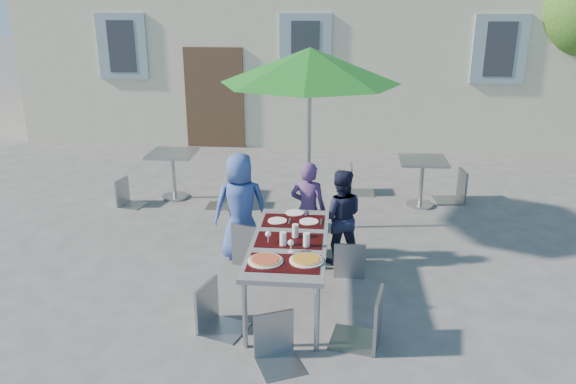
# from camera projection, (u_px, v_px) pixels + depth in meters

# --- Properties ---
(ground) EXTENTS (90.00, 90.00, 0.00)m
(ground) POSITION_uv_depth(u_px,v_px,m) (254.00, 339.00, 5.54)
(ground) COLOR #4B4B4D
(ground) RESTS_ON ground
(dining_table) EXTENTS (0.80, 1.85, 0.76)m
(dining_table) POSITION_uv_depth(u_px,v_px,m) (289.00, 245.00, 5.96)
(dining_table) COLOR #49494E
(dining_table) RESTS_ON ground
(pizza_near_left) EXTENTS (0.35, 0.35, 0.03)m
(pizza_near_left) POSITION_uv_depth(u_px,v_px,m) (265.00, 260.00, 5.46)
(pizza_near_left) COLOR white
(pizza_near_left) RESTS_ON dining_table
(pizza_near_right) EXTENTS (0.34, 0.34, 0.03)m
(pizza_near_right) POSITION_uv_depth(u_px,v_px,m) (306.00, 260.00, 5.46)
(pizza_near_right) COLOR white
(pizza_near_right) RESTS_ON dining_table
(glassware) EXTENTS (0.47, 0.43, 0.15)m
(glassware) POSITION_uv_depth(u_px,v_px,m) (292.00, 237.00, 5.84)
(glassware) COLOR silver
(glassware) RESTS_ON dining_table
(place_settings) EXTENTS (0.62, 0.49, 0.01)m
(place_settings) POSITION_uv_depth(u_px,v_px,m) (294.00, 218.00, 6.52)
(place_settings) COLOR white
(place_settings) RESTS_ON dining_table
(child_0) EXTENTS (0.77, 0.61, 1.38)m
(child_0) POSITION_uv_depth(u_px,v_px,m) (241.00, 207.00, 7.08)
(child_0) COLOR #374F99
(child_0) RESTS_ON ground
(child_1) EXTENTS (0.52, 0.40, 1.27)m
(child_1) POSITION_uv_depth(u_px,v_px,m) (308.00, 210.00, 7.12)
(child_1) COLOR #513268
(child_1) RESTS_ON ground
(child_2) EXTENTS (0.61, 0.37, 1.22)m
(child_2) POSITION_uv_depth(u_px,v_px,m) (340.00, 217.00, 6.96)
(child_2) COLOR #171B33
(child_2) RESTS_ON ground
(chair_0) EXTENTS (0.59, 0.59, 1.06)m
(chair_0) POSITION_uv_depth(u_px,v_px,m) (252.00, 218.00, 6.90)
(chair_0) COLOR gray
(chair_0) RESTS_ON ground
(chair_1) EXTENTS (0.56, 0.57, 1.04)m
(chair_1) POSITION_uv_depth(u_px,v_px,m) (303.00, 215.00, 7.03)
(chair_1) COLOR gray
(chair_1) RESTS_ON ground
(chair_2) EXTENTS (0.37, 0.38, 0.85)m
(chair_2) POSITION_uv_depth(u_px,v_px,m) (350.00, 238.00, 6.66)
(chair_2) COLOR gray
(chair_2) RESTS_ON ground
(chair_3) EXTENTS (0.52, 0.52, 0.93)m
(chair_3) POSITION_uv_depth(u_px,v_px,m) (214.00, 280.00, 5.54)
(chair_3) COLOR #94999F
(chair_3) RESTS_ON ground
(chair_4) EXTENTS (0.54, 0.54, 1.04)m
(chair_4) POSITION_uv_depth(u_px,v_px,m) (368.00, 287.00, 5.28)
(chair_4) COLOR gray
(chair_4) RESTS_ON ground
(chair_5) EXTENTS (0.51, 0.51, 0.87)m
(chair_5) POSITION_uv_depth(u_px,v_px,m) (277.00, 313.00, 5.04)
(chair_5) COLOR gray
(chair_5) RESTS_ON ground
(patio_umbrella) EXTENTS (2.44, 2.44, 2.58)m
(patio_umbrella) POSITION_uv_depth(u_px,v_px,m) (310.00, 67.00, 7.46)
(patio_umbrella) COLOR #A6A8AE
(patio_umbrella) RESTS_ON ground
(cafe_table_0) EXTENTS (0.74, 0.74, 0.79)m
(cafe_table_0) POSITION_uv_depth(u_px,v_px,m) (173.00, 166.00, 9.29)
(cafe_table_0) COLOR #A6A8AE
(cafe_table_0) RESTS_ON ground
(bg_chair_l_0) EXTENTS (0.44, 0.44, 0.84)m
(bg_chair_l_0) POSITION_uv_depth(u_px,v_px,m) (126.00, 177.00, 8.97)
(bg_chair_l_0) COLOR gray
(bg_chair_l_0) RESTS_ON ground
(bg_chair_r_0) EXTENTS (0.39, 0.38, 0.87)m
(bg_chair_r_0) POSITION_uv_depth(u_px,v_px,m) (223.00, 177.00, 8.90)
(bg_chair_r_0) COLOR gray
(bg_chair_r_0) RESTS_ON ground
(cafe_table_1) EXTENTS (0.73, 0.73, 0.78)m
(cafe_table_1) POSITION_uv_depth(u_px,v_px,m) (422.00, 173.00, 8.92)
(cafe_table_1) COLOR #A6A8AE
(cafe_table_1) RESTS_ON ground
(bg_chair_l_1) EXTENTS (0.42, 0.42, 0.93)m
(bg_chair_l_1) POSITION_uv_depth(u_px,v_px,m) (358.00, 163.00, 9.51)
(bg_chair_l_1) COLOR gray
(bg_chair_l_1) RESTS_ON ground
(bg_chair_r_1) EXTENTS (0.49, 0.49, 1.00)m
(bg_chair_r_1) POSITION_uv_depth(u_px,v_px,m) (458.00, 167.00, 9.14)
(bg_chair_r_1) COLOR gray
(bg_chair_r_1) RESTS_ON ground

